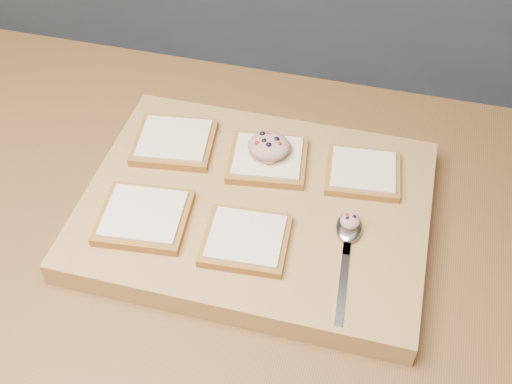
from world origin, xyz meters
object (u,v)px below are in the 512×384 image
tuna_salad_dollop (269,146)px  spoon (348,235)px  cutting_board (256,209)px  bread_far_center (268,159)px

tuna_salad_dollop → spoon: tuna_salad_dollop is taller
cutting_board → bread_far_center: bearing=91.5°
bread_far_center → tuna_salad_dollop: (0.00, 0.00, 0.02)m
bread_far_center → tuna_salad_dollop: 0.02m
bread_far_center → spoon: (0.15, -0.12, -0.00)m
bread_far_center → spoon: 0.19m
cutting_board → spoon: 0.15m
cutting_board → tuna_salad_dollop: 0.10m
bread_far_center → tuna_salad_dollop: size_ratio=2.04×
cutting_board → tuna_salad_dollop: size_ratio=7.75×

